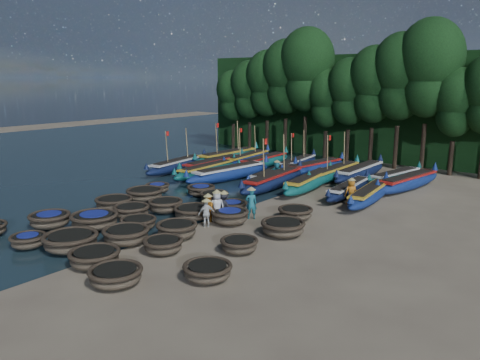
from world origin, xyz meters
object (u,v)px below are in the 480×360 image
Objects in this scene: coracle_14 at (239,245)px; fisherman_2 at (208,207)px; long_boat_1 at (213,165)px; long_boat_3 at (230,173)px; long_boat_0 at (178,165)px; fisherman_1 at (251,202)px; long_boat_6 at (310,181)px; long_boat_16 at (395,177)px; coracle_11 at (131,211)px; coracle_13 at (177,229)px; long_boat_10 at (248,159)px; long_boat_2 at (207,170)px; long_boat_17 at (408,182)px; coracle_3 at (95,257)px; coracle_10 at (114,203)px; long_boat_15 at (360,172)px; coracle_23 at (232,206)px; coracle_8 at (163,245)px; long_boat_13 at (314,167)px; coracle_9 at (208,271)px; fisherman_4 at (207,212)px; long_boat_5 at (274,180)px; coracle_15 at (145,194)px; coracle_1 at (28,240)px; coracle_24 at (295,213)px; coracle_2 at (71,241)px; coracle_19 at (283,227)px; coracle_4 at (116,275)px; coracle_21 at (201,190)px; coracle_22 at (214,196)px; coracle_6 at (94,220)px; fisherman_3 at (224,205)px; fisherman_6 at (351,191)px; long_boat_12 at (297,163)px; long_boat_14 at (335,173)px; long_boat_9 at (228,156)px; coracle_12 at (138,223)px; coracle_20 at (157,188)px; long_boat_8 at (370,194)px; coracle_18 at (230,216)px; fisherman_5 at (277,172)px; coracle_17 at (193,212)px; long_boat_4 at (274,175)px; long_boat_7 at (349,189)px.

fisherman_2 is at bearing 148.94° from coracle_14.
long_boat_3 reaches higher than long_boat_1.
long_boat_0 reaches higher than fisherman_1.
long_boat_1 is 1.02× the size of long_boat_6.
coracle_11 is at bearing -104.09° from long_boat_16.
coracle_14 is (3.62, 0.44, -0.09)m from coracle_13.
coracle_13 is 20.53m from long_boat_10.
long_boat_17 is (14.29, 5.61, 0.04)m from long_boat_2.
coracle_10 is at bearing 138.40° from coracle_3.
long_boat_15 is at bearing 172.97° from long_boat_17.
coracle_23 is 15.58m from long_boat_10.
long_boat_13 is at bearing 100.56° from coracle_8.
coracle_9 is 6.71m from fisherman_4.
coracle_14 is 0.20× the size of long_boat_5.
fisherman_4 reaches higher than coracle_15.
long_boat_13 reaches higher than coracle_1.
long_boat_3 is at bearing -2.62° from long_boat_2.
coracle_1 is 0.91× the size of coracle_24.
coracle_2 is 10.19m from coracle_19.
coracle_11 is at bearing 137.68° from coracle_4.
coracle_10 is at bearing -107.45° from coracle_21.
coracle_22 is (3.77, 2.51, -0.06)m from coracle_15.
coracle_6 is 22.36m from long_boat_16.
fisherman_6 is at bearing -129.06° from fisherman_3.
coracle_19 is (2.89, 5.43, 0.05)m from coracle_8.
long_boat_12 is at bearing -111.65° from fisherman_1.
long_boat_14 is 5.03× the size of fisherman_2.
fisherman_4 is (11.58, -15.43, 0.22)m from long_boat_9.
coracle_20 reaches higher than coracle_12.
long_boat_13 is (-7.33, 5.59, 0.03)m from long_boat_8.
long_boat_12 is (-5.44, 15.57, 0.07)m from coracle_18.
coracle_1 is at bearing -123.82° from long_boat_8.
fisherman_5 is (-6.08, 7.02, 0.49)m from coracle_24.
coracle_21 is (-2.40, 11.21, -0.06)m from coracle_2.
fisherman_5 is at bearing 0.42° from long_boat_0.
coracle_10 is 4.45m from coracle_12.
long_boat_1 is at bearing -161.47° from long_boat_14.
coracle_17 is at bearing -117.80° from fisherman_2.
long_boat_4 is (8.78, 1.65, -0.02)m from long_boat_0.
coracle_2 reaches higher than coracle_13.
coracle_19 is 1.23× the size of coracle_22.
fisherman_3 is 9.96m from fisherman_5.
coracle_4 is at bearing -94.03° from coracle_24.
long_boat_12 is (-1.36, 5.48, -0.03)m from long_boat_4.
long_boat_1 reaches higher than coracle_13.
long_boat_14 is 12.35m from fisherman_1.
coracle_3 is at bearing 8.48° from coracle_1.
coracle_12 is 19.44m from long_boat_12.
coracle_21 is 7.86m from coracle_24.
long_boat_7 is at bearing -16.18° from long_boat_9.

